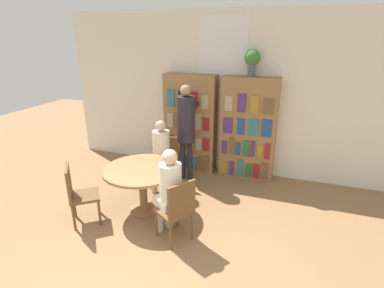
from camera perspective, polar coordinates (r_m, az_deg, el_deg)
wall_back at (r=5.74m, az=5.74°, el=9.38°), size 6.40×0.07×3.00m
bookshelf_left at (r=5.85m, az=-0.27°, el=3.96°), size 1.00×0.34×1.88m
bookshelf_right at (r=5.58m, az=10.64°, el=2.82°), size 1.00×0.34×1.88m
flower_vase at (r=5.36m, az=11.45°, el=15.51°), size 0.27×0.27×0.45m
reading_table at (r=4.53m, az=-9.46°, el=-6.05°), size 1.14×1.14×0.72m
chair_near_camera at (r=4.54m, az=-20.85°, el=-8.54°), size 0.56×0.56×0.89m
chair_left_side at (r=5.32m, az=-5.19°, el=-2.91°), size 0.42×0.42×0.89m
chair_far_side at (r=3.89m, az=-2.84°, el=-12.15°), size 0.55×0.55×0.89m
seated_reader_left at (r=5.09m, az=-6.00°, el=-1.41°), size 0.30×0.39×1.24m
seated_reader_right at (r=3.90m, az=-4.38°, el=-8.23°), size 0.42×0.41×1.25m
librarian_standing at (r=5.32m, az=-1.12°, el=4.02°), size 0.32×0.59×1.76m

